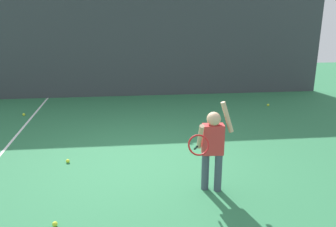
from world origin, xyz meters
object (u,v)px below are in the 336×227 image
object	(u,v)px
tennis_player	(212,145)
tennis_ball_5	(24,114)
tennis_ball_3	(68,161)
tennis_ball_4	(55,224)
tennis_ball_1	(268,105)

from	to	relation	value
tennis_player	tennis_ball_5	xyz separation A→B (m)	(-3.76, 4.09, -0.69)
tennis_ball_5	tennis_player	bearing A→B (deg)	-47.39
tennis_ball_3	tennis_ball_5	distance (m)	3.26
tennis_ball_4	tennis_player	bearing A→B (deg)	17.71
tennis_player	tennis_ball_5	size ratio (longest dim) A/B	20.46
tennis_player	tennis_ball_3	bearing A→B (deg)	154.00
tennis_ball_3	tennis_ball_4	bearing A→B (deg)	-85.87
tennis_player	tennis_ball_1	bearing A→B (deg)	61.22
tennis_player	tennis_ball_1	size ratio (longest dim) A/B	20.46
tennis_player	tennis_ball_4	bearing A→B (deg)	-160.33
tennis_player	tennis_ball_4	size ratio (longest dim) A/B	20.46
tennis_ball_3	tennis_ball_5	bearing A→B (deg)	117.53
tennis_ball_5	tennis_ball_1	bearing A→B (deg)	1.62
tennis_ball_1	tennis_ball_3	size ratio (longest dim) A/B	1.00
tennis_ball_1	tennis_ball_4	xyz separation A→B (m)	(-4.66, -4.94, 0.00)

